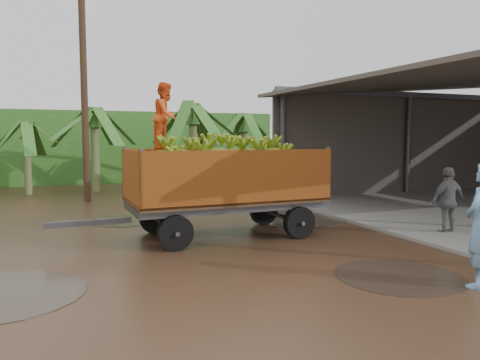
% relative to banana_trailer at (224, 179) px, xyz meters
% --- Properties ---
extents(ground, '(100.00, 100.00, 0.00)m').
position_rel_banana_trailer_xyz_m(ground, '(-1.29, -0.86, -1.34)').
color(ground, black).
rests_on(ground, ground).
extents(hedge_north, '(22.00, 3.00, 3.60)m').
position_rel_banana_trailer_xyz_m(hedge_north, '(-3.29, 15.14, 0.46)').
color(hedge_north, '#2D661E').
rests_on(hedge_north, ground).
extents(banana_trailer, '(6.18, 2.25, 3.53)m').
position_rel_banana_trailer_xyz_m(banana_trailer, '(0.00, 0.00, 0.00)').
color(banana_trailer, '#B7581A').
rests_on(banana_trailer, ground).
extents(man_grey, '(0.96, 0.41, 1.63)m').
position_rel_banana_trailer_xyz_m(man_grey, '(4.98, -1.88, -0.53)').
color(man_grey, slate).
rests_on(man_grey, ground).
extents(utility_pole, '(1.20, 0.24, 8.16)m').
position_rel_banana_trailer_xyz_m(utility_pole, '(-2.58, 7.36, 2.79)').
color(utility_pole, '#47301E').
rests_on(utility_pole, ground).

